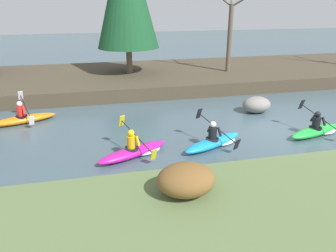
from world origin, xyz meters
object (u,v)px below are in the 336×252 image
object	(u,v)px
kayaker_lead	(318,130)
kayaker_trailing	(136,150)
kayaker_middle	(215,141)
boulder_midstream	(256,105)
kayaker_far_back	(24,118)

from	to	relation	value
kayaker_lead	kayaker_trailing	distance (m)	7.31
kayaker_middle	boulder_midstream	distance (m)	4.58
kayaker_lead	kayaker_far_back	distance (m)	12.31
kayaker_lead	kayaker_middle	bearing A→B (deg)	164.03
kayaker_far_back	boulder_midstream	size ratio (longest dim) A/B	2.02
kayaker_far_back	boulder_midstream	distance (m)	10.59
kayaker_trailing	boulder_midstream	world-z (taller)	kayaker_trailing
kayaker_far_back	kayaker_middle	bearing A→B (deg)	-49.30
kayaker_lead	kayaker_far_back	world-z (taller)	same
kayaker_middle	kayaker_far_back	size ratio (longest dim) A/B	0.98
kayaker_lead	kayaker_middle	world-z (taller)	same
kayaker_middle	kayaker_trailing	distance (m)	2.95
kayaker_middle	kayaker_trailing	bearing A→B (deg)	156.58
kayaker_middle	boulder_midstream	world-z (taller)	kayaker_middle
kayaker_lead	kayaker_far_back	size ratio (longest dim) A/B	1.01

